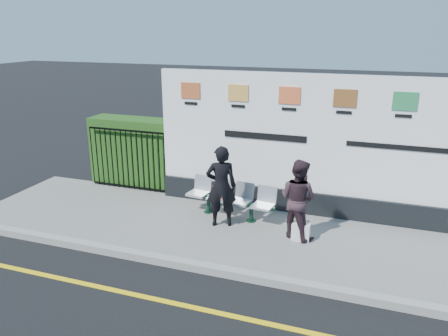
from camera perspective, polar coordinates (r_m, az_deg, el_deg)
name	(u,v)px	position (r m, az deg, el deg)	size (l,w,h in m)	color
ground	(271,325)	(6.58, 6.19, -19.68)	(80.00, 80.00, 0.00)	black
pavement	(301,242)	(8.63, 10.07, -9.53)	(14.00, 3.00, 0.12)	slate
kerb	(286,283)	(7.34, 8.06, -14.65)	(14.00, 0.18, 0.14)	gray
yellow_line	(271,324)	(6.57, 6.19, -19.65)	(14.00, 0.10, 0.01)	yellow
billboard	(340,158)	(9.34, 14.93, 1.26)	(8.00, 0.30, 3.00)	black
hedge	(137,151)	(11.38, -11.36, 2.13)	(2.35, 0.70, 1.70)	#244F17
railing	(127,159)	(11.03, -12.50, 1.12)	(2.05, 0.06, 1.54)	black
bench	(229,208)	(9.35, 0.71, -5.19)	(1.95, 0.52, 0.42)	silver
woman_left	(221,186)	(8.75, -0.38, -2.42)	(0.61, 0.40, 1.68)	black
woman_right	(298,199)	(8.41, 9.62, -4.00)	(0.76, 0.59, 1.56)	#332128
handbag_brown	(219,191)	(9.34, -0.69, -3.08)	(0.29, 0.13, 0.23)	black
carrier_bag_white	(301,232)	(8.52, 10.01, -8.18)	(0.34, 0.20, 0.34)	silver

